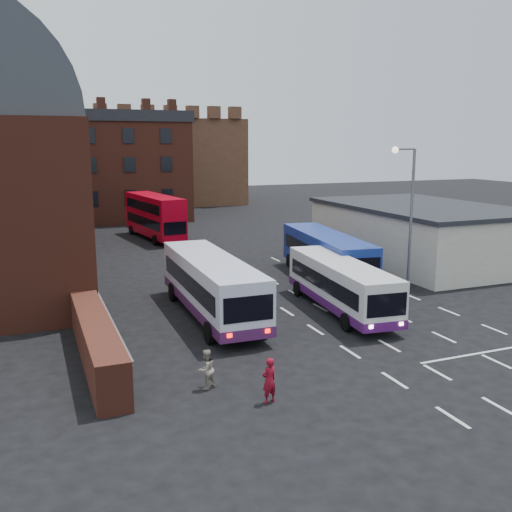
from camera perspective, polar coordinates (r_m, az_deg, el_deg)
name	(u,v)px	position (r m, az deg, el deg)	size (l,w,h in m)	color
ground	(341,346)	(25.75, 8.46, -8.89)	(180.00, 180.00, 0.00)	black
forecourt_wall	(97,342)	(24.21, -15.66, -8.27)	(1.20, 10.00, 1.80)	#602B1E
cream_building	(420,232)	(44.77, 16.11, 2.29)	(10.40, 16.40, 4.25)	beige
brick_terrace	(86,173)	(67.15, -16.63, 8.00)	(22.00, 10.00, 11.00)	brown
castle_keep	(154,161)	(88.74, -10.12, 9.32)	(22.00, 22.00, 12.00)	brown
bus_white_outbound	(211,282)	(29.31, -4.48, -2.62)	(3.01, 11.21, 3.04)	silver
bus_white_inbound	(341,282)	(30.45, 8.47, -2.61)	(3.20, 9.95, 2.67)	silver
bus_blue	(326,253)	(37.45, 7.06, 0.33)	(3.89, 11.15, 2.98)	navy
bus_red_double	(155,216)	(53.50, -10.10, 3.97)	(3.61, 10.36, 4.06)	#BF0217
street_lamp	(408,206)	(34.64, 14.96, 4.88)	(1.75, 0.44, 8.59)	slate
pedestrian_red	(269,380)	(20.02, 1.32, -12.33)	(0.59, 0.39, 1.63)	maroon
pedestrian_beige	(206,369)	(21.16, -5.00, -11.22)	(0.72, 0.56, 1.48)	#9F9383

